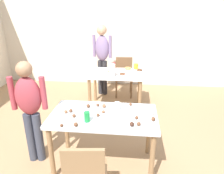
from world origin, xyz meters
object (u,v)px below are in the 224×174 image
Objects in this scene: pitcher_far at (112,70)px; mixing_bowl at (147,113)px; chair_far_table at (124,74)px; dining_table_near at (104,122)px; person_girl_near at (30,105)px; person_adult_far at (102,54)px; soda_can at (87,117)px; dining_table_far at (116,78)px.

mixing_bowl is at bearing -68.18° from pitcher_far.
dining_table_near is at bearing -93.24° from chair_far_table.
person_girl_near is 0.87× the size of person_adult_far.
person_adult_far reaches higher than person_girl_near.
mixing_bowl is at bearing 2.99° from dining_table_near.
dining_table_near is at bearing -177.01° from mixing_bowl.
soda_can is (0.20, -2.56, -0.15)m from person_adult_far.
person_adult_far is at bearing -176.12° from chair_far_table.
pitcher_far is at bearing 111.82° from mixing_bowl.
dining_table_far is at bearing 84.72° from soda_can.
pitcher_far is (-0.57, 1.43, 0.09)m from mixing_bowl.
pitcher_far is at bearing -100.56° from chair_far_table.
mixing_bowl is at bearing 1.06° from person_girl_near.
person_adult_far is 9.61× the size of mixing_bowl.
soda_can is 1.64m from pitcher_far.
mixing_bowl is 1.36× the size of soda_can.
chair_far_table is (0.14, 2.41, -0.15)m from dining_table_near.
pitcher_far is (-0.05, -0.24, 0.23)m from dining_table_far.
person_adult_far is 2.57m from soda_can.
mixing_bowl is (1.46, 0.03, -0.04)m from person_girl_near.
person_girl_near is at bearing -113.95° from chair_far_table.
dining_table_near is 1.50× the size of chair_far_table.
dining_table_far is 0.68× the size of person_adult_far.
person_girl_near is at bearing -121.51° from pitcher_far.
person_adult_far is 6.73× the size of pitcher_far.
person_adult_far reaches higher than chair_far_table.
person_girl_near is 0.79m from soda_can.
chair_far_table is 1.04m from pitcher_far.
soda_can reaches higher than dining_table_far.
soda_can is at bearing -163.21° from mixing_bowl.
soda_can is at bearing -94.27° from pitcher_far.
person_girl_near reaches higher than chair_far_table.
person_girl_near reaches higher than dining_table_far.
pitcher_far reaches higher than dining_table_far.
mixing_bowl is 1.54m from pitcher_far.
dining_table_near is 1.69m from dining_table_far.
dining_table_near is at bearing -88.37° from pitcher_far.
person_girl_near is 11.44× the size of soda_can.
dining_table_far is 1.95m from person_girl_near.
person_girl_near is at bearing 166.67° from soda_can.
person_adult_far is (0.57, 2.37, 0.14)m from person_girl_near.
pitcher_far is (-0.04, 1.45, 0.22)m from dining_table_near.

